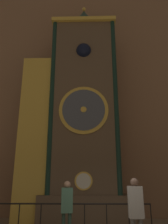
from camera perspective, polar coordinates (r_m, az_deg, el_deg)
The scene contains 5 objects.
cathedral_back_wall at distance 12.46m, azimuth 1.85°, elevation 5.92°, with size 24.00×0.32×13.31m.
clock_tower at distance 10.40m, azimuth -2.59°, elevation -0.90°, with size 4.82×1.81×10.98m.
railing_fence at distance 7.79m, azimuth -2.75°, elevation -25.96°, with size 5.00×0.05×1.02m.
visitor_near at distance 7.05m, azimuth -4.51°, elevation -23.09°, with size 0.37×0.26×1.71m.
visitor_far at distance 5.98m, azimuth 13.43°, elevation -23.29°, with size 0.36×0.24×1.79m.
Camera 1 is at (-0.20, -5.18, 1.76)m, focal length 35.00 mm.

